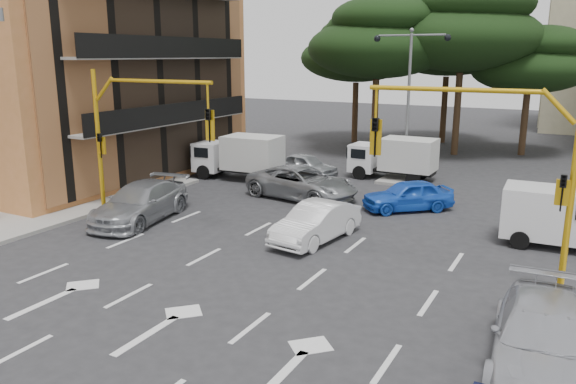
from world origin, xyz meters
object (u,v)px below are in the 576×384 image
signal_mast_right (503,154)px  van_white (567,218)px  car_silver_parked (543,338)px  car_white_hatch (316,222)px  box_truck_a (238,157)px  box_truck_b (393,159)px  car_silver_wagon (140,202)px  car_silver_cross_b (306,165)px  car_blue_compact (408,195)px  signal_mast_left (131,126)px  street_lamp_center (410,76)px  car_silver_cross_a (302,183)px

signal_mast_right → van_white: (1.70, 4.78, -2.84)m
signal_mast_right → van_white: bearing=70.5°
car_silver_parked → van_white: bearing=86.0°
signal_mast_right → car_white_hatch: 7.15m
box_truck_a → box_truck_b: box_truck_a is taller
car_silver_wagon → box_truck_b: size_ratio=1.13×
car_silver_wagon → box_truck_b: bearing=51.9°
car_silver_cross_b → signal_mast_right: bearing=-123.1°
car_white_hatch → car_blue_compact: bearing=80.5°
box_truck_a → box_truck_b: bearing=-66.7°
signal_mast_left → van_white: size_ratio=1.43×
signal_mast_right → box_truck_a: (-14.43, 8.73, -2.69)m
car_blue_compact → car_silver_wagon: car_silver_wagon is taller
box_truck_b → box_truck_a: bearing=117.7°
car_white_hatch → box_truck_a: (-8.17, 7.42, 0.51)m
car_silver_parked → box_truck_a: size_ratio=1.03×
car_white_hatch → box_truck_a: bearing=145.5°
box_truck_a → box_truck_b: 8.32m
signal_mast_right → car_white_hatch: bearing=168.2°
car_silver_cross_b → box_truck_b: box_truck_b is taller
car_white_hatch → box_truck_b: box_truck_b is taller
street_lamp_center → car_silver_cross_b: (-4.67, -3.00, -4.80)m
car_silver_cross_a → street_lamp_center: bearing=-10.0°
car_silver_wagon → van_white: 15.96m
car_silver_cross_b → car_silver_parked: size_ratio=0.73×
car_silver_cross_a → box_truck_a: box_truck_a is taller
box_truck_b → car_silver_cross_b: bearing=109.4°
car_white_hatch → car_silver_cross_b: 11.01m
car_silver_parked → box_truck_a: box_truck_a is taller
street_lamp_center → box_truck_b: street_lamp_center is taller
signal_mast_left → car_silver_cross_b: 11.68m
car_silver_wagon → car_silver_cross_a: size_ratio=0.97×
signal_mast_left → car_silver_parked: 16.12m
signal_mast_right → car_silver_cross_b: size_ratio=1.64×
car_white_hatch → car_silver_wagon: car_silver_wagon is taller
car_silver_wagon → car_silver_parked: bearing=-26.1°
signal_mast_right → car_silver_cross_a: size_ratio=1.12×
car_white_hatch → car_silver_cross_a: 6.13m
van_white → box_truck_a: box_truck_a is taller
car_white_hatch → car_silver_cross_a: car_silver_cross_a is taller
car_blue_compact → car_silver_cross_a: size_ratio=0.72×
car_blue_compact → car_silver_cross_b: bearing=-161.4°
signal_mast_right → car_silver_parked: (1.64, -4.16, -3.16)m
signal_mast_right → car_blue_compact: 8.85m
signal_mast_right → box_truck_a: bearing=148.8°
van_white → box_truck_b: 11.68m
box_truck_b → signal_mast_right: bearing=-150.3°
signal_mast_right → street_lamp_center: 15.65m
car_silver_wagon → car_silver_parked: 15.87m
car_white_hatch → box_truck_b: size_ratio=0.90×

